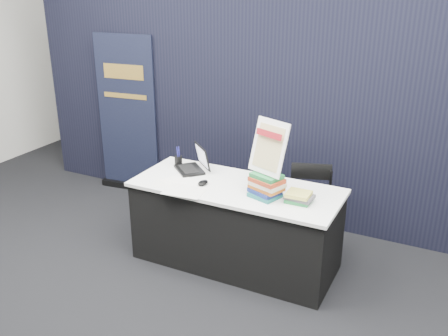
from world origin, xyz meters
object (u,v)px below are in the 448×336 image
laptop (192,164)px  pullup_banner (128,124)px  display_table (236,225)px  info_sign (269,148)px  book_stack_short (300,197)px  book_stack_tall (266,186)px  stacking_chair (304,208)px

laptop → pullup_banner: pullup_banner is taller
display_table → pullup_banner: 2.12m
laptop → info_sign: info_sign is taller
book_stack_short → pullup_banner: pullup_banner is taller
book_stack_tall → info_sign: bearing=90.0°
laptop → book_stack_tall: 0.89m
laptop → book_stack_short: bearing=30.5°
book_stack_tall → info_sign: 0.32m
pullup_banner → stacking_chair: 2.42m
display_table → info_sign: (0.31, -0.06, 0.79)m
book_stack_tall → display_table: bearing=163.5°
info_sign → pullup_banner: bearing=175.8°
info_sign → book_stack_tall: bearing=-69.1°
laptop → info_sign: (0.85, -0.23, 0.36)m
pullup_banner → display_table: bearing=-33.0°
display_table → book_stack_short: 0.73m
laptop → book_stack_tall: size_ratio=1.37×
laptop → book_stack_tall: laptop is taller
laptop → book_stack_tall: (0.85, -0.26, 0.04)m
book_stack_short → pullup_banner: 2.63m
book_stack_tall → book_stack_short: size_ratio=1.43×
display_table → pullup_banner: size_ratio=0.98×
display_table → book_stack_tall: 0.57m
info_sign → pullup_banner: (-2.15, 1.01, -0.35)m
book_stack_tall → stacking_chair: (0.18, 0.51, -0.38)m
laptop → stacking_chair: size_ratio=0.48×
display_table → info_sign: bearing=-11.2°
stacking_chair → book_stack_short: bearing=-97.2°
laptop → stacking_chair: bearing=56.0°
laptop → pullup_banner: (-1.31, 0.78, 0.01)m
display_table → book_stack_short: (0.59, -0.07, 0.42)m
info_sign → pullup_banner: size_ratio=0.24×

